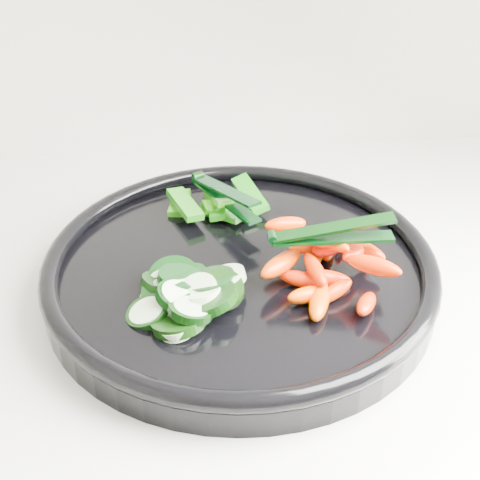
{
  "coord_description": "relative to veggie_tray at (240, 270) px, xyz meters",
  "views": [
    {
      "loc": [
        -0.58,
        1.17,
        1.33
      ],
      "look_at": [
        -0.53,
        1.69,
        0.99
      ],
      "focal_mm": 50.0,
      "sensor_mm": 36.0,
      "label": 1
    }
  ],
  "objects": [
    {
      "name": "tong_pepper",
      "position": [
        -0.01,
        0.1,
        0.03
      ],
      "size": [
        0.07,
        0.11,
        0.02
      ],
      "color": "black",
      "rests_on": "pepper_pile"
    },
    {
      "name": "tong_carrot",
      "position": [
        0.08,
        -0.03,
        0.05
      ],
      "size": [
        0.11,
        0.02,
        0.02
      ],
      "color": "black",
      "rests_on": "carrot_pile"
    },
    {
      "name": "carrot_pile",
      "position": [
        0.08,
        -0.03,
        0.02
      ],
      "size": [
        0.13,
        0.15,
        0.05
      ],
      "color": "#E23E00",
      "rests_on": "veggie_tray"
    },
    {
      "name": "pepper_pile",
      "position": [
        -0.01,
        0.1,
        0.01
      ],
      "size": [
        0.11,
        0.08,
        0.03
      ],
      "color": "#0D720A",
      "rests_on": "veggie_tray"
    },
    {
      "name": "cucumber_pile",
      "position": [
        -0.06,
        -0.05,
        0.01
      ],
      "size": [
        0.12,
        0.12,
        0.04
      ],
      "color": "black",
      "rests_on": "veggie_tray"
    },
    {
      "name": "veggie_tray",
      "position": [
        0.0,
        0.0,
        0.0
      ],
      "size": [
        0.48,
        0.48,
        0.04
      ],
      "color": "black",
      "rests_on": "counter"
    }
  ]
}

